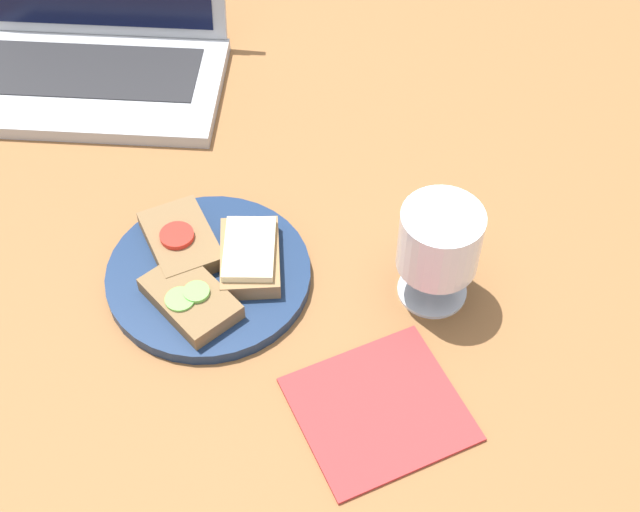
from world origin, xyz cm
name	(u,v)px	position (x,y,z in cm)	size (l,w,h in cm)	color
wooden_table	(305,251)	(0.00, 0.00, 1.50)	(140.00, 140.00, 3.00)	brown
plate	(209,275)	(-10.08, -6.00, 3.74)	(22.36, 22.36, 1.49)	navy
sandwich_with_tomato	(181,240)	(-13.51, -2.80, 5.56)	(10.89, 12.25, 2.62)	brown
sandwich_with_cucumber	(190,298)	(-11.17, -10.59, 5.49)	(11.82, 11.77, 2.37)	brown
sandwich_with_cheese	(250,255)	(-5.58, -4.66, 5.86)	(7.58, 10.77, 2.95)	#937047
wine_glass	(439,243)	(14.33, -6.01, 11.05)	(8.55, 8.55, 12.21)	white
laptop	(90,48)	(-30.76, 28.28, 7.04)	(35.21, 24.28, 20.18)	#ADAFB5
napkin	(379,409)	(8.97, -21.11, 3.20)	(15.72, 14.57, 0.40)	#B23333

